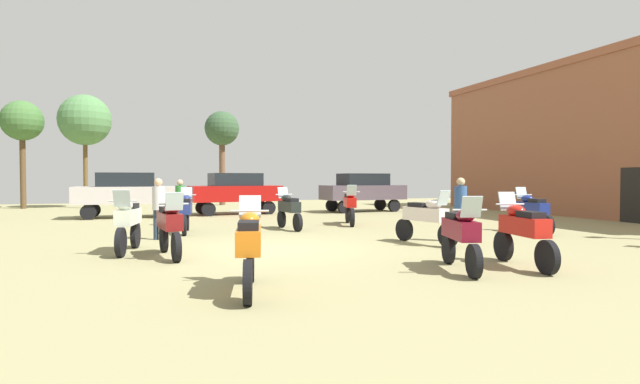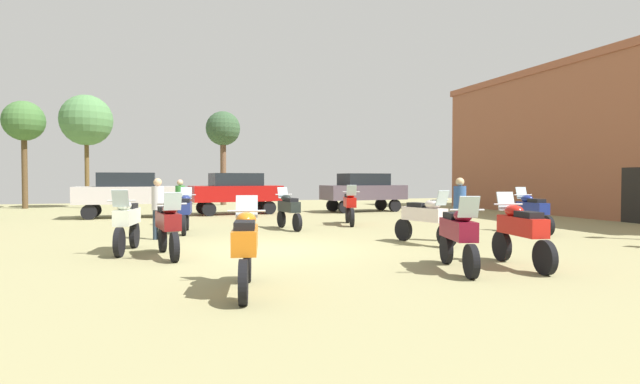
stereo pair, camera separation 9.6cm
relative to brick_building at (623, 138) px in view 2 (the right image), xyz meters
The scene contains 21 objects.
ground_plane 19.19m from the brick_building, 162.75° to the right, with size 44.00×52.00×0.02m.
brick_building is the anchor object (origin of this frame).
motorcycle_1 14.11m from the brick_building, behind, with size 0.81×2.20×1.51m.
motorcycle_2 18.17m from the brick_building, 148.28° to the right, with size 0.80×2.07×1.44m.
motorcycle_3 20.08m from the brick_building, behind, with size 0.62×2.16×1.46m.
motorcycle_5 21.50m from the brick_building, 163.70° to the right, with size 0.66×2.20×1.46m.
motorcycle_6 21.93m from the brick_building, 152.99° to the right, with size 0.73×2.17×1.47m.
motorcycle_7 17.03m from the brick_building, 145.64° to the right, with size 0.69×2.17×1.47m.
motorcycle_8 22.13m from the brick_building, 166.85° to the right, with size 0.68×2.12×1.50m.
motorcycle_9 15.39m from the brick_building, 157.05° to the right, with size 0.77×2.22×1.45m.
motorcycle_11 10.79m from the brick_building, 153.56° to the right, with size 0.68×2.19×1.46m.
motorcycle_13 16.70m from the brick_building, behind, with size 0.62×2.10×1.44m.
car_2 18.46m from the brick_building, 158.98° to the left, with size 4.47×2.27×2.00m.
car_3 12.45m from the brick_building, 148.84° to the left, with size 4.43×2.15×2.00m.
car_4 22.92m from the brick_building, 164.76° to the left, with size 4.32×1.85×2.00m.
person_1 21.00m from the brick_building, behind, with size 0.46×0.46×1.76m.
person_2 14.21m from the brick_building, 155.72° to the right, with size 0.47×0.47×1.77m.
person_3 20.12m from the brick_building, behind, with size 0.48×0.48×1.71m.
tree_1 31.68m from the brick_building, 152.18° to the left, with size 2.29×2.29×6.20m.
tree_3 28.62m from the brick_building, 149.73° to the left, with size 2.97×2.97×6.65m.
tree_4 22.54m from the brick_building, 137.65° to the left, with size 2.23×2.23×6.13m.
Camera 2 is at (-2.63, -11.81, 1.78)m, focal length 27.57 mm.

